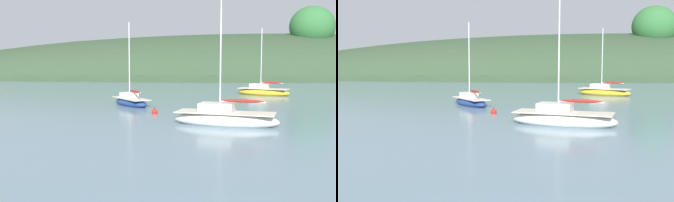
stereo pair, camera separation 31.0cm
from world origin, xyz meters
The scene contains 5 objects.
far_shoreline_hill centered at (25.29, 77.87, 0.14)m, with size 150.00×36.00×22.80m.
sailboat_red_portside centered at (-3.07, 28.23, 0.33)m, with size 3.92×5.13×7.18m.
sailboat_cream_ketch centered at (3.36, 17.72, 0.39)m, with size 6.74×4.21×7.63m.
sailboat_teal_outer centered at (10.62, 38.08, 0.37)m, with size 5.95×4.85×7.45m.
mooring_buoy_outer centered at (-0.93, 22.82, 0.12)m, with size 0.44×0.44×0.54m.
Camera 1 is at (-0.35, -6.71, 3.96)m, focal length 44.08 mm.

